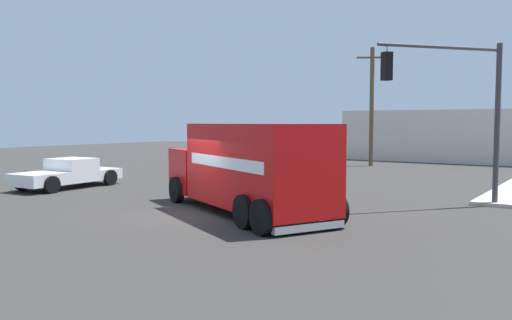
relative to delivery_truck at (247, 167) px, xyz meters
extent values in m
plane|color=#33302D|center=(-1.50, -1.12, -1.57)|extent=(100.00, 100.00, 0.00)
cube|color=red|center=(0.59, -0.30, 0.12)|extent=(6.62, 4.93, 2.69)
cube|color=red|center=(-3.16, 1.59, -0.37)|extent=(2.78, 3.00, 1.70)
cube|color=black|center=(-3.92, 1.98, -0.03)|extent=(0.98, 1.84, 0.88)
cube|color=#B2B2B7|center=(3.27, -1.65, -1.38)|extent=(1.22, 2.15, 0.21)
cube|color=white|center=(0.05, -1.38, 0.26)|extent=(4.66, 2.36, 0.36)
cube|color=white|center=(1.14, 0.78, 0.26)|extent=(4.66, 2.36, 0.36)
cylinder|color=black|center=(-3.67, 0.46, -1.07)|extent=(1.02, 0.70, 1.00)
cylinder|color=black|center=(-2.55, 2.68, -1.07)|extent=(1.02, 0.70, 1.00)
cylinder|color=black|center=(1.37, -2.08, -1.07)|extent=(1.02, 0.70, 1.00)
cylinder|color=black|center=(2.49, 0.13, -1.07)|extent=(1.02, 0.70, 1.00)
cylinder|color=black|center=(2.31, -2.55, -1.07)|extent=(1.02, 0.70, 1.00)
cylinder|color=black|center=(3.43, -0.34, -1.07)|extent=(1.02, 0.70, 1.00)
cylinder|color=#38383D|center=(6.59, 6.53, 1.47)|extent=(0.20, 0.20, 5.81)
cylinder|color=#38383D|center=(5.04, 4.58, 4.12)|extent=(3.18, 3.97, 0.12)
cylinder|color=#38383D|center=(3.72, 2.90, 4.00)|extent=(0.03, 0.03, 0.25)
cube|color=black|center=(3.72, 2.90, 3.40)|extent=(0.42, 0.42, 0.95)
sphere|color=red|center=(3.57, 3.02, 3.71)|extent=(0.20, 0.20, 0.20)
sphere|color=#EFA314|center=(3.57, 3.02, 3.40)|extent=(0.20, 0.20, 0.20)
sphere|color=#19CC4C|center=(3.57, 3.02, 3.09)|extent=(0.20, 0.20, 0.20)
cube|color=white|center=(-11.25, 2.79, -1.04)|extent=(2.06, 1.65, 0.50)
cube|color=white|center=(-11.12, 1.19, -0.74)|extent=(2.08, 1.85, 1.10)
cube|color=black|center=(-11.12, 1.19, -0.45)|extent=(1.90, 1.57, 0.48)
cube|color=white|center=(-10.97, -0.65, -1.02)|extent=(2.10, 2.15, 0.55)
cylinder|color=black|center=(-12.24, 2.57, -1.19)|extent=(0.30, 0.78, 0.76)
cylinder|color=black|center=(-10.24, 2.74, -1.19)|extent=(0.30, 0.78, 0.76)
cylinder|color=black|center=(-11.96, -0.85, -1.19)|extent=(0.30, 0.78, 0.76)
cylinder|color=black|center=(-9.96, -0.68, -1.19)|extent=(0.30, 0.78, 0.76)
cylinder|color=brown|center=(-4.10, 20.93, 2.60)|extent=(0.30, 0.30, 8.34)
cube|color=brown|center=(-4.10, 20.93, 6.06)|extent=(1.94, 1.24, 0.12)
cube|color=beige|center=(3.06, 29.18, 0.45)|extent=(23.79, 6.00, 4.06)
camera|label=1|loc=(10.15, -14.24, 1.50)|focal=36.67mm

